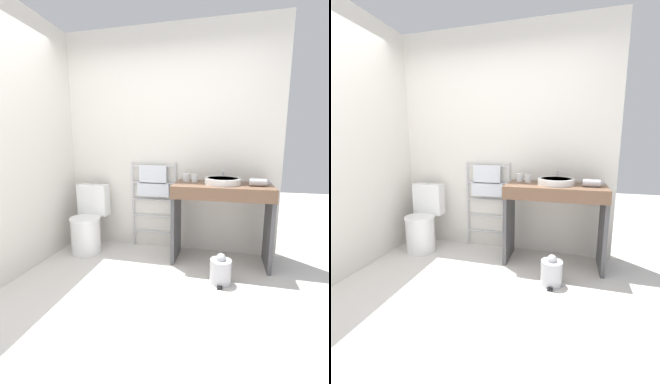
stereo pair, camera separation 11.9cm
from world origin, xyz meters
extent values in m
plane|color=silver|center=(0.00, 0.00, 0.00)|extent=(12.00, 12.00, 0.00)
cube|color=silver|center=(0.00, 1.65, 1.34)|extent=(2.75, 0.12, 2.68)
cube|color=silver|center=(-1.31, 0.80, 1.34)|extent=(0.12, 2.35, 2.68)
cylinder|color=white|center=(-0.89, 1.18, 0.21)|extent=(0.35, 0.35, 0.43)
cylinder|color=white|center=(-0.89, 1.18, 0.44)|extent=(0.36, 0.36, 0.02)
cube|color=white|center=(-0.89, 1.41, 0.62)|extent=(0.38, 0.16, 0.39)
cylinder|color=silver|center=(-0.89, 1.41, 0.83)|extent=(0.05, 0.05, 0.01)
cylinder|color=silver|center=(-0.40, 1.56, 0.55)|extent=(0.02, 0.02, 1.10)
cylinder|color=silver|center=(0.15, 1.56, 0.55)|extent=(0.02, 0.02, 1.10)
cylinder|color=silver|center=(-0.13, 1.56, 0.20)|extent=(0.56, 0.02, 0.02)
cylinder|color=silver|center=(-0.13, 1.56, 0.41)|extent=(0.56, 0.02, 0.02)
cylinder|color=silver|center=(-0.13, 1.56, 0.63)|extent=(0.56, 0.02, 0.02)
cylinder|color=silver|center=(-0.13, 1.56, 0.84)|extent=(0.56, 0.02, 0.02)
cylinder|color=silver|center=(-0.13, 1.56, 1.06)|extent=(0.56, 0.02, 0.02)
cube|color=silver|center=(-0.13, 1.53, 0.96)|extent=(0.35, 0.04, 0.22)
cube|color=silver|center=(-0.13, 1.53, 0.77)|extent=(0.41, 0.04, 0.18)
cube|color=brown|center=(0.72, 1.31, 0.88)|extent=(1.06, 0.53, 0.03)
cube|color=brown|center=(0.72, 1.06, 0.81)|extent=(1.06, 0.02, 0.10)
cube|color=#4C4C4F|center=(0.21, 1.31, 0.43)|extent=(0.04, 0.45, 0.86)
cube|color=#4C4C4F|center=(1.23, 1.31, 0.43)|extent=(0.04, 0.45, 0.86)
cylinder|color=white|center=(0.72, 1.33, 0.93)|extent=(0.40, 0.40, 0.07)
cylinder|color=silver|center=(0.72, 1.33, 0.96)|extent=(0.32, 0.32, 0.01)
cylinder|color=silver|center=(0.72, 1.55, 0.96)|extent=(0.02, 0.02, 0.12)
cylinder|color=silver|center=(0.72, 1.50, 1.01)|extent=(0.02, 0.09, 0.02)
cylinder|color=white|center=(0.30, 1.47, 0.94)|extent=(0.08, 0.08, 0.09)
cylinder|color=white|center=(0.41, 1.43, 0.94)|extent=(0.07, 0.07, 0.09)
cylinder|color=#B7B7BC|center=(1.08, 1.27, 0.94)|extent=(0.17, 0.08, 0.08)
cone|color=#9C9CA0|center=(1.19, 1.27, 0.94)|extent=(0.06, 0.07, 0.07)
cube|color=#B7B7BC|center=(1.04, 1.36, 0.94)|extent=(0.05, 0.10, 0.06)
cylinder|color=#B7B7BC|center=(0.74, 0.84, 0.12)|extent=(0.20, 0.20, 0.24)
sphere|color=#B7B7BC|center=(0.74, 0.84, 0.26)|extent=(0.09, 0.09, 0.09)
cube|color=black|center=(0.74, 0.72, 0.01)|extent=(0.05, 0.04, 0.02)
camera|label=1|loc=(0.74, -1.51, 1.33)|focal=24.00mm
camera|label=2|loc=(0.86, -1.48, 1.33)|focal=24.00mm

